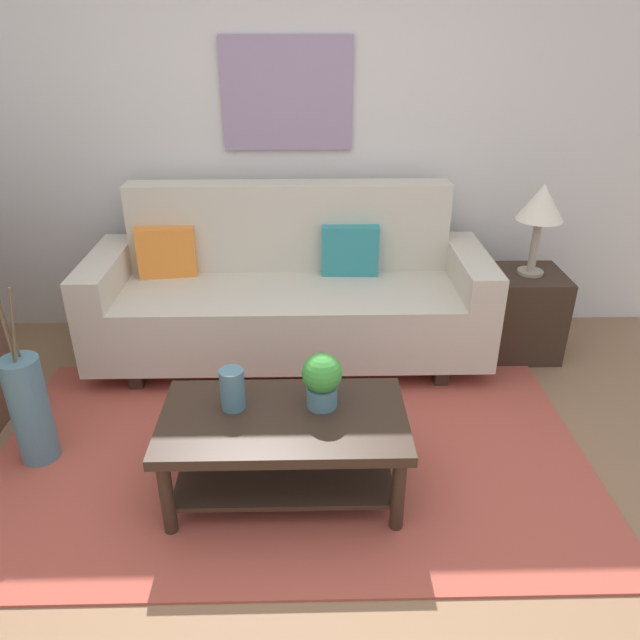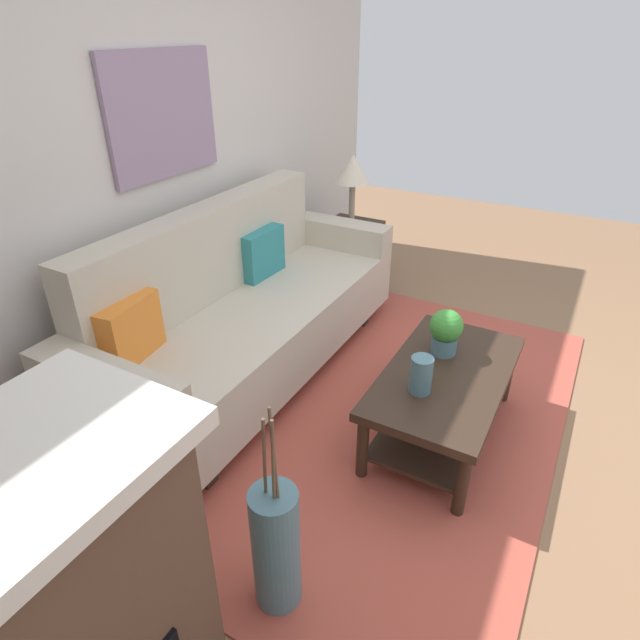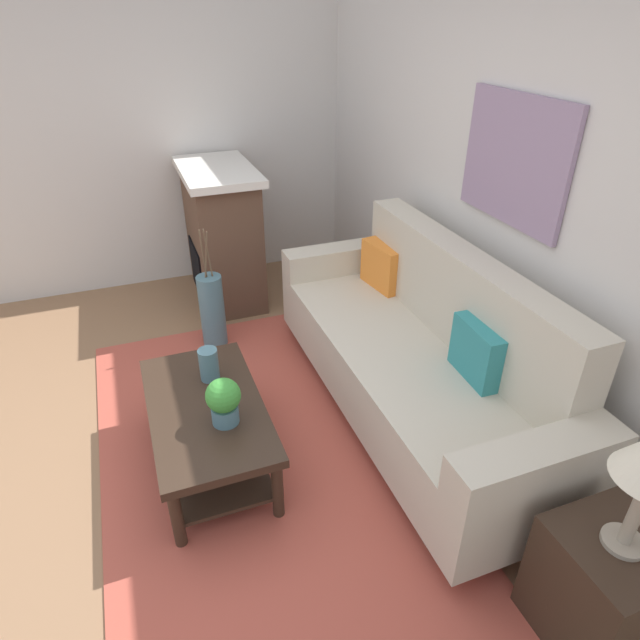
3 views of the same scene
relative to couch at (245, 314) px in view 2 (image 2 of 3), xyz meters
The scene contains 16 objects.
ground_plane 1.60m from the couch, 89.23° to the right, with size 9.15×9.15×0.00m, color #8C6647.
wall_back 1.06m from the couch, 87.79° to the left, with size 5.15×0.10×2.70m, color silver.
area_rug 1.12m from the couch, 88.86° to the right, with size 2.99×1.75×0.01m, color #B24C3D.
couch is the anchor object (origin of this frame).
throw_pillow_orange 0.82m from the couch, behind, with size 0.36×0.12×0.32m, color orange.
throw_pillow_teal 0.48m from the couch, 17.79° to the left, with size 0.36×0.12×0.32m, color teal.
coffee_table 1.30m from the couch, 89.96° to the right, with size 1.10×0.60×0.43m.
tabletop_vase 1.25m from the couch, 100.41° to the right, with size 0.11×0.11×0.19m, color slate.
potted_plant_tabletop 1.24m from the couch, 81.90° to the right, with size 0.18×0.18×0.26m.
side_table 1.53m from the couch, ahead, with size 0.44×0.44×0.56m, color #332319.
table_lamp 1.62m from the couch, ahead, with size 0.28×0.28×0.57m.
floor_vase 1.63m from the couch, 140.24° to the right, with size 0.19×0.19×0.58m, color slate.
floor_vase_branch_a 1.64m from the couch, 139.78° to the right, with size 0.01×0.01×0.36m, color brown.
floor_vase_branch_b 1.65m from the couch, 140.94° to the right, with size 0.01×0.01×0.36m, color brown.
floor_vase_branch_c 1.67m from the couch, 139.99° to the right, with size 0.01×0.01×0.36m, color brown.
framed_painting 1.24m from the couch, 90.00° to the left, with size 0.81×0.03×0.67m, color gray.
Camera 2 is at (-2.32, -0.27, 2.03)m, focal length 29.46 mm.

